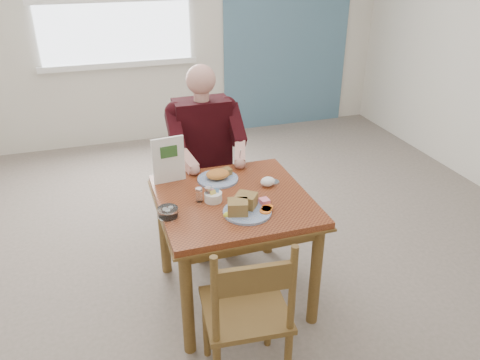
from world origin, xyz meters
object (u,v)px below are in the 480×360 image
object	(u,v)px
chair_far	(204,180)
chair_near	(247,314)
diner	(205,145)
near_plate	(246,207)
far_plate	(218,176)
table	(234,213)

from	to	relation	value
chair_far	chair_near	world-z (taller)	same
chair_far	diner	xyz separation A→B (m)	(0.00, -0.09, 0.33)
chair_near	diner	world-z (taller)	diner
chair_near	near_plate	bearing A→B (deg)	72.66
chair_far	near_plate	bearing A→B (deg)	-89.24
chair_far	far_plate	bearing A→B (deg)	-92.71
near_plate	far_plate	distance (m)	0.44
far_plate	table	bearing A→B (deg)	-84.10
far_plate	chair_far	bearing A→B (deg)	87.29
chair_far	diner	bearing A→B (deg)	-89.99
chair_far	chair_near	bearing A→B (deg)	-95.54
diner	near_plate	size ratio (longest dim) A/B	3.78
chair_near	diner	size ratio (longest dim) A/B	0.69
diner	far_plate	xyz separation A→B (m)	(-0.03, -0.46, -0.03)
chair_far	chair_near	xyz separation A→B (m)	(-0.14, -1.49, 0.00)
table	far_plate	size ratio (longest dim) A/B	2.83
near_plate	chair_far	bearing A→B (deg)	90.76
chair_near	far_plate	xyz separation A→B (m)	(0.12, 0.95, 0.30)
chair_near	diner	bearing A→B (deg)	84.11
chair_far	near_plate	size ratio (longest dim) A/B	2.59
chair_near	diner	xyz separation A→B (m)	(0.14, 1.40, 0.33)
diner	near_plate	distance (m)	0.90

